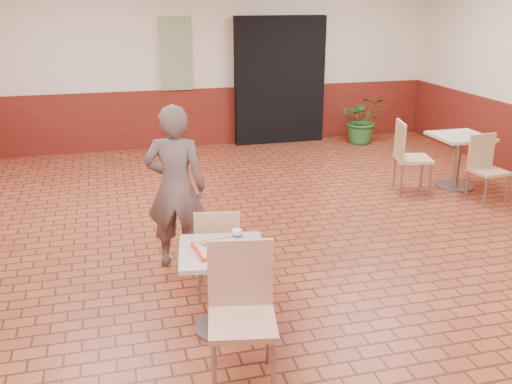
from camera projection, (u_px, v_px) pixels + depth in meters
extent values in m
cube|color=brown|center=(307.00, 265.00, 5.63)|extent=(8.00, 10.00, 0.01)
cube|color=beige|center=(211.00, 59.00, 9.70)|extent=(8.00, 0.01, 3.00)
cube|color=maroon|center=(212.00, 117.00, 10.01)|extent=(8.00, 0.04, 1.00)
cube|color=black|center=(280.00, 81.00, 10.02)|extent=(1.60, 0.22, 2.20)
cube|color=gray|center=(176.00, 54.00, 9.47)|extent=(0.50, 0.03, 1.20)
cube|color=#B9A695|center=(222.00, 252.00, 4.34)|extent=(0.65, 0.65, 0.04)
cylinder|color=gray|center=(223.00, 292.00, 4.45)|extent=(0.07, 0.07, 0.65)
cylinder|color=gray|center=(224.00, 326.00, 4.56)|extent=(0.47, 0.47, 0.03)
cube|color=tan|center=(242.00, 323.00, 3.78)|extent=(0.52, 0.52, 0.04)
cube|color=tan|center=(240.00, 273.00, 3.89)|extent=(0.45, 0.11, 0.49)
cylinder|color=gray|center=(214.00, 373.00, 3.67)|extent=(0.03, 0.03, 0.44)
cylinder|color=gray|center=(274.00, 370.00, 3.69)|extent=(0.03, 0.03, 0.44)
cylinder|color=gray|center=(214.00, 339.00, 4.03)|extent=(0.03, 0.03, 0.44)
cylinder|color=gray|center=(268.00, 337.00, 4.06)|extent=(0.03, 0.03, 0.44)
cube|color=tan|center=(218.00, 252.00, 4.99)|extent=(0.46, 0.46, 0.04)
cube|color=tan|center=(217.00, 236.00, 4.76)|extent=(0.38, 0.11, 0.42)
cylinder|color=gray|center=(237.00, 264.00, 5.22)|extent=(0.03, 0.03, 0.37)
cylinder|color=gray|center=(201.00, 265.00, 5.21)|extent=(0.03, 0.03, 0.37)
cylinder|color=gray|center=(237.00, 281.00, 4.91)|extent=(0.03, 0.03, 0.37)
cylinder|color=gray|center=(199.00, 282.00, 4.90)|extent=(0.03, 0.03, 0.37)
imported|color=brown|center=(176.00, 188.00, 5.39)|extent=(0.67, 0.54, 1.60)
cube|color=red|center=(222.00, 248.00, 4.33)|extent=(0.42, 0.32, 0.02)
cube|color=#E18585|center=(222.00, 247.00, 4.33)|extent=(0.37, 0.28, 0.00)
torus|color=#BE9345|center=(207.00, 242.00, 4.37)|extent=(0.11, 0.11, 0.03)
ellipsoid|color=#CA863B|center=(235.00, 245.00, 4.31)|extent=(0.14, 0.07, 0.04)
cube|color=beige|center=(235.00, 243.00, 4.30)|extent=(0.12, 0.06, 0.01)
ellipsoid|color=#B55919|center=(227.00, 247.00, 4.29)|extent=(0.03, 0.03, 0.02)
cylinder|color=white|center=(237.00, 235.00, 4.41)|extent=(0.07, 0.07, 0.10)
cylinder|color=blue|center=(237.00, 235.00, 4.40)|extent=(0.08, 0.08, 0.02)
cube|color=#C0B99B|center=(460.00, 137.00, 7.68)|extent=(0.70, 0.70, 0.04)
cylinder|color=gray|center=(457.00, 163.00, 7.80)|extent=(0.08, 0.08, 0.70)
cylinder|color=gray|center=(454.00, 186.00, 7.91)|extent=(0.50, 0.50, 0.03)
cube|color=#DBB783|center=(413.00, 159.00, 7.61)|extent=(0.54, 0.54, 0.04)
cube|color=#DBB783|center=(400.00, 140.00, 7.52)|extent=(0.14, 0.44, 0.48)
cylinder|color=gray|center=(430.00, 180.00, 7.51)|extent=(0.03, 0.03, 0.43)
cylinder|color=gray|center=(422.00, 172.00, 7.87)|extent=(0.03, 0.03, 0.43)
cylinder|color=gray|center=(401.00, 180.00, 7.50)|extent=(0.03, 0.03, 0.43)
cylinder|color=gray|center=(394.00, 172.00, 7.86)|extent=(0.03, 0.03, 0.43)
cube|color=tan|center=(489.00, 171.00, 7.24)|extent=(0.42, 0.42, 0.04)
cube|color=tan|center=(481.00, 150.00, 7.33)|extent=(0.39, 0.06, 0.43)
cylinder|color=gray|center=(485.00, 192.00, 7.11)|extent=(0.03, 0.03, 0.38)
cylinder|color=gray|center=(507.00, 189.00, 7.22)|extent=(0.03, 0.03, 0.38)
cylinder|color=gray|center=(467.00, 184.00, 7.41)|extent=(0.03, 0.03, 0.38)
cylinder|color=gray|center=(488.00, 182.00, 7.52)|extent=(0.03, 0.03, 0.38)
imported|color=#2C6C2B|center=(363.00, 120.00, 10.14)|extent=(0.95, 0.88, 0.86)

